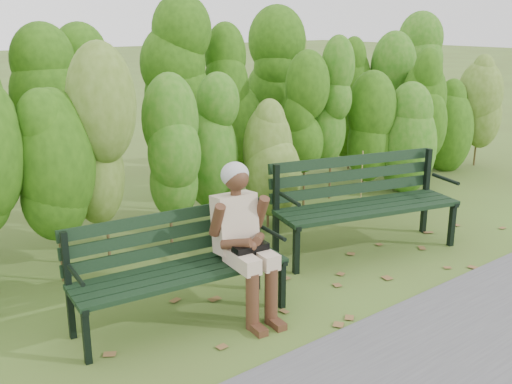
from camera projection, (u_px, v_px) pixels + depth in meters
ground at (280, 281)px, 5.33m from camera, size 80.00×80.00×0.00m
hedge_band at (168, 115)px, 6.37m from camera, size 11.04×1.67×2.42m
leaf_litter at (269, 290)px, 5.15m from camera, size 5.90×2.26×0.01m
bench_left at (176, 260)px, 4.56m from camera, size 1.71×0.74×0.83m
bench_right at (362, 196)px, 5.96m from camera, size 1.95×1.08×0.93m
seated_woman at (243, 231)px, 4.61m from camera, size 0.49×0.72×1.20m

